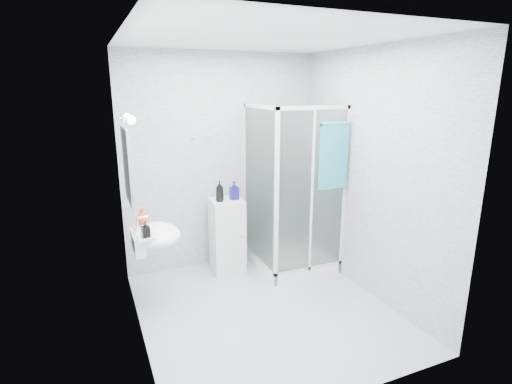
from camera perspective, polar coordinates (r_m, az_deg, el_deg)
name	(u,v)px	position (r m, az deg, el deg)	size (l,w,h in m)	color
room	(266,186)	(3.72, 1.42, 0.89)	(2.40, 2.60, 2.60)	silver
shower_enclosure	(289,234)	(4.91, 4.75, -6.07)	(0.90, 0.95, 2.00)	white
wall_basin	(154,236)	(4.02, -14.37, -6.04)	(0.46, 0.56, 0.35)	white
mirror	(127,166)	(3.81, -18.00, 3.58)	(0.02, 0.60, 0.70)	white
vanity_lights	(129,119)	(3.76, -17.75, 9.94)	(0.10, 0.40, 0.08)	silver
wall_hooks	(202,138)	(4.74, -7.74, 7.71)	(0.23, 0.06, 0.03)	silver
storage_cabinet	(227,236)	(4.86, -4.13, -6.24)	(0.39, 0.41, 0.91)	silver
hand_towel	(334,154)	(4.47, 11.05, 5.35)	(0.35, 0.05, 0.74)	teal
shampoo_bottle_a	(220,191)	(4.61, -5.22, 0.12)	(0.09, 0.10, 0.25)	black
shampoo_bottle_b	(234,190)	(4.70, -3.15, 0.24)	(0.10, 0.10, 0.21)	#160F5B
soap_dispenser_orange	(142,217)	(4.12, -15.98, -3.39)	(0.13, 0.13, 0.17)	#BE3C16
soap_dispenser_black	(146,229)	(3.78, -15.50, -5.15)	(0.07, 0.07, 0.15)	black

